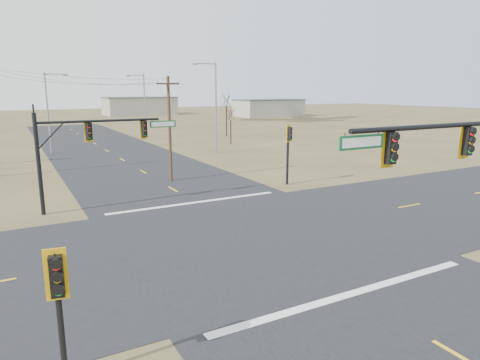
# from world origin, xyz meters

# --- Properties ---
(ground) EXTENTS (320.00, 320.00, 0.00)m
(ground) POSITION_xyz_m (0.00, 0.00, 0.00)
(ground) COLOR brown
(ground) RESTS_ON ground
(road_ew) EXTENTS (160.00, 14.00, 0.02)m
(road_ew) POSITION_xyz_m (0.00, 0.00, 0.01)
(road_ew) COLOR black
(road_ew) RESTS_ON ground
(road_ns) EXTENTS (14.00, 160.00, 0.02)m
(road_ns) POSITION_xyz_m (0.00, 0.00, 0.01)
(road_ns) COLOR black
(road_ns) RESTS_ON ground
(stop_bar_near) EXTENTS (12.00, 0.40, 0.01)m
(stop_bar_near) POSITION_xyz_m (0.00, -7.50, 0.03)
(stop_bar_near) COLOR silver
(stop_bar_near) RESTS_ON road_ns
(stop_bar_far) EXTENTS (12.00, 0.40, 0.01)m
(stop_bar_far) POSITION_xyz_m (0.00, 7.50, 0.03)
(stop_bar_far) COLOR silver
(stop_bar_far) RESTS_ON road_ns
(mast_arm_near) EXTENTS (10.34, 0.41, 6.86)m
(mast_arm_near) POSITION_xyz_m (4.43, -8.63, 5.00)
(mast_arm_near) COLOR black
(mast_arm_near) RESTS_ON ground
(mast_arm_far) EXTENTS (8.82, 0.57, 6.18)m
(mast_arm_far) POSITION_xyz_m (-6.02, 9.42, 4.49)
(mast_arm_far) COLOR black
(mast_arm_far) RESTS_ON ground
(pedestal_signal_ne) EXTENTS (0.67, 0.59, 4.80)m
(pedestal_signal_ne) POSITION_xyz_m (8.71, 9.16, 3.45)
(pedestal_signal_ne) COLOR black
(pedestal_signal_ne) RESTS_ON ground
(pedestal_signal_sw) EXTENTS (0.62, 0.52, 3.75)m
(pedestal_signal_sw) POSITION_xyz_m (-10.04, -7.73, 2.78)
(pedestal_signal_sw) COLOR black
(pedestal_signal_sw) RESTS_ON ground
(utility_pole_near) EXTENTS (2.06, 0.58, 8.55)m
(utility_pole_near) POSITION_xyz_m (0.96, 15.03, 4.47)
(utility_pole_near) COLOR #48341F
(utility_pole_near) RESTS_ON ground
(streetlight_a) EXTENTS (2.97, 0.42, 10.60)m
(streetlight_a) POSITION_xyz_m (11.07, 27.91, 5.95)
(streetlight_a) COLOR gray
(streetlight_a) RESTS_ON ground
(streetlight_b) EXTENTS (2.74, 0.38, 9.79)m
(streetlight_b) POSITION_xyz_m (8.10, 47.04, 5.50)
(streetlight_b) COLOR gray
(streetlight_b) RESTS_ON ground
(streetlight_c) EXTENTS (2.64, 0.35, 9.45)m
(streetlight_c) POSITION_xyz_m (-6.11, 36.33, 5.30)
(streetlight_c) COLOR gray
(streetlight_c) RESTS_ON ground
(bare_tree_c) EXTENTS (3.04, 3.04, 5.43)m
(bare_tree_c) POSITION_xyz_m (16.61, 34.36, 4.26)
(bare_tree_c) COLOR black
(bare_tree_c) RESTS_ON ground
(bare_tree_d) EXTENTS (3.61, 3.61, 7.41)m
(bare_tree_d) POSITION_xyz_m (20.78, 43.92, 5.97)
(bare_tree_d) COLOR black
(bare_tree_d) RESTS_ON ground
(warehouse_mid) EXTENTS (20.00, 12.00, 5.00)m
(warehouse_mid) POSITION_xyz_m (25.00, 110.00, 2.50)
(warehouse_mid) COLOR gray
(warehouse_mid) RESTS_ON ground
(warehouse_right) EXTENTS (18.00, 10.00, 4.50)m
(warehouse_right) POSITION_xyz_m (55.00, 85.00, 2.25)
(warehouse_right) COLOR gray
(warehouse_right) RESTS_ON ground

